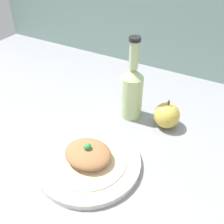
{
  "coord_description": "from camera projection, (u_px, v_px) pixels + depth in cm",
  "views": [
    {
      "loc": [
        32.77,
        -53.42,
        58.07
      ],
      "look_at": [
        2.88,
        1.1,
        10.09
      ],
      "focal_mm": 42.0,
      "sensor_mm": 36.0,
      "label": 1
    }
  ],
  "objects": [
    {
      "name": "apple",
      "position": [
        167.0,
        115.0,
        0.87
      ],
      "size": [
        8.65,
        8.65,
        10.31
      ],
      "color": "gold",
      "rests_on": "ground_plane"
    },
    {
      "name": "cider_bottle",
      "position": [
        132.0,
        90.0,
        0.87
      ],
      "size": [
        7.34,
        7.34,
        28.83
      ],
      "color": "#B7D18E",
      "rests_on": "ground_plane"
    },
    {
      "name": "plated_food",
      "position": [
        88.0,
        155.0,
        0.73
      ],
      "size": [
        22.05,
        22.05,
        6.23
      ],
      "color": "beige",
      "rests_on": "plate"
    },
    {
      "name": "ground_plane",
      "position": [
        103.0,
        140.0,
        0.86
      ],
      "size": [
        180.0,
        110.0,
        4.0
      ],
      "primitive_type": "cube",
      "color": "gray"
    },
    {
      "name": "plate",
      "position": [
        89.0,
        161.0,
        0.75
      ],
      "size": [
        29.86,
        29.86,
        2.28
      ],
      "color": "silver",
      "rests_on": "ground_plane"
    }
  ]
}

